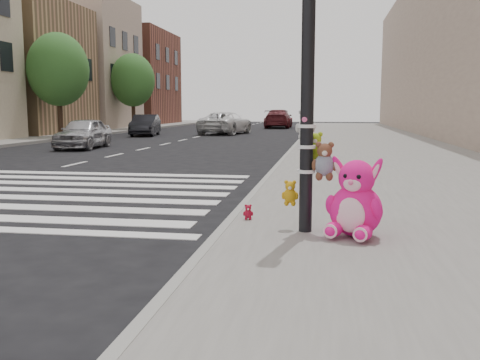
% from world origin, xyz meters
% --- Properties ---
extents(ground, '(120.00, 120.00, 0.00)m').
position_xyz_m(ground, '(0.00, 0.00, 0.00)').
color(ground, black).
rests_on(ground, ground).
extents(sidewalk_near, '(7.00, 80.00, 0.14)m').
position_xyz_m(sidewalk_near, '(5.00, 10.00, 0.07)').
color(sidewalk_near, slate).
rests_on(sidewalk_near, ground).
extents(sidewalk_far, '(6.00, 80.00, 0.14)m').
position_xyz_m(sidewalk_far, '(-13.50, 20.00, 0.07)').
color(sidewalk_far, slate).
rests_on(sidewalk_far, ground).
extents(curb_edge, '(0.12, 80.00, 0.15)m').
position_xyz_m(curb_edge, '(1.55, 10.00, 0.07)').
color(curb_edge, gray).
rests_on(curb_edge, ground).
extents(bld_far_c, '(6.00, 8.00, 8.00)m').
position_xyz_m(bld_far_c, '(-15.50, 26.00, 4.00)').
color(bld_far_c, '#A17E55').
rests_on(bld_far_c, ground).
extents(bld_far_d, '(6.00, 8.00, 10.00)m').
position_xyz_m(bld_far_d, '(-15.50, 35.00, 5.00)').
color(bld_far_d, tan).
rests_on(bld_far_d, ground).
extents(bld_far_e, '(6.00, 10.00, 9.00)m').
position_xyz_m(bld_far_e, '(-15.50, 46.00, 4.50)').
color(bld_far_e, brown).
rests_on(bld_far_e, ground).
extents(signal_pole, '(0.69, 0.49, 4.00)m').
position_xyz_m(signal_pole, '(2.63, 1.81, 1.76)').
color(signal_pole, black).
rests_on(signal_pole, sidewalk_near).
extents(tree_far_b, '(3.20, 3.20, 5.44)m').
position_xyz_m(tree_far_b, '(-11.20, 22.00, 3.65)').
color(tree_far_b, '#382619').
rests_on(tree_far_b, sidewalk_far).
extents(tree_far_c, '(3.20, 3.20, 5.44)m').
position_xyz_m(tree_far_c, '(-11.20, 33.00, 3.65)').
color(tree_far_c, '#382619').
rests_on(tree_far_c, sidewalk_far).
extents(pink_bunny, '(0.79, 0.86, 0.97)m').
position_xyz_m(pink_bunny, '(3.19, 1.61, 0.54)').
color(pink_bunny, '#FF1588').
rests_on(pink_bunny, sidewalk_near).
extents(red_teddy, '(0.16, 0.12, 0.21)m').
position_xyz_m(red_teddy, '(1.80, 2.37, 0.25)').
color(red_teddy, maroon).
rests_on(red_teddy, sidewalk_near).
extents(car_silver_far, '(1.81, 3.82, 1.26)m').
position_xyz_m(car_silver_far, '(-7.02, 15.91, 0.63)').
color(car_silver_far, '#ACACB1').
rests_on(car_silver_far, ground).
extents(car_dark_far, '(1.96, 4.00, 1.26)m').
position_xyz_m(car_dark_far, '(-7.86, 25.95, 0.63)').
color(car_dark_far, black).
rests_on(car_dark_far, ground).
extents(car_white_near, '(3.02, 5.27, 1.38)m').
position_xyz_m(car_white_near, '(-3.50, 28.75, 0.69)').
color(car_white_near, silver).
rests_on(car_white_near, ground).
extents(car_maroon_near, '(2.15, 5.21, 1.51)m').
position_xyz_m(car_maroon_near, '(-1.13, 39.74, 0.75)').
color(car_maroon_near, '#57191E').
rests_on(car_maroon_near, ground).
extents(car_silver_deep, '(1.73, 4.03, 1.36)m').
position_xyz_m(car_silver_deep, '(-6.50, 40.32, 0.68)').
color(car_silver_deep, '#BABBC0').
rests_on(car_silver_deep, ground).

